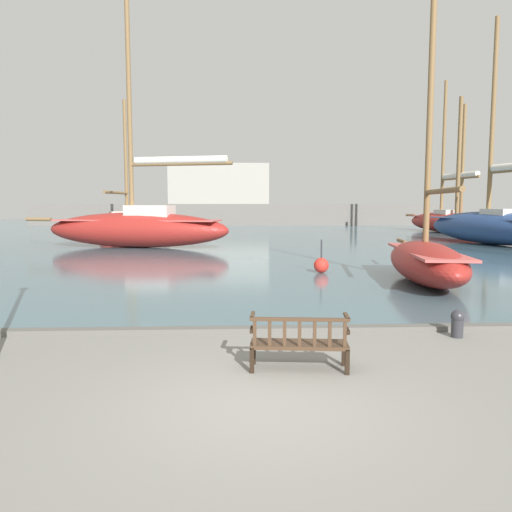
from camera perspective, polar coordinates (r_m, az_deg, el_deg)
ground_plane at (r=7.08m, az=0.77°, el=-16.66°), size 160.00×160.00×0.00m
harbor_water at (r=50.60m, az=-2.05°, el=2.90°), size 100.00×80.00×0.08m
quay_edge_kerb at (r=10.72m, az=-0.40°, el=-8.43°), size 40.00×0.30×0.12m
park_bench at (r=8.32m, az=4.95°, el=-9.77°), size 1.64×0.68×0.92m
sailboat_far_starboard at (r=31.48m, az=-13.33°, el=3.40°), size 13.42×5.52×16.61m
sailboat_mid_starboard at (r=36.45m, az=25.28°, el=3.30°), size 5.56×11.90×14.60m
sailboat_nearest_port at (r=17.72m, az=18.87°, el=-0.37°), size 2.98×8.64×9.59m
sailboat_centre_channel at (r=48.53m, az=-14.60°, el=3.89°), size 4.50×12.36×12.25m
sailboat_distant_harbor at (r=50.92m, az=20.58°, el=4.08°), size 4.47×12.54×14.16m
mooring_bollard at (r=11.10m, az=22.03°, el=-7.02°), size 0.28×0.28×0.57m
channel_buoy at (r=19.44m, az=7.47°, el=-1.04°), size 0.58×0.58×1.28m
far_breakwater at (r=63.47m, az=-2.72°, el=5.68°), size 51.30×2.40×7.82m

